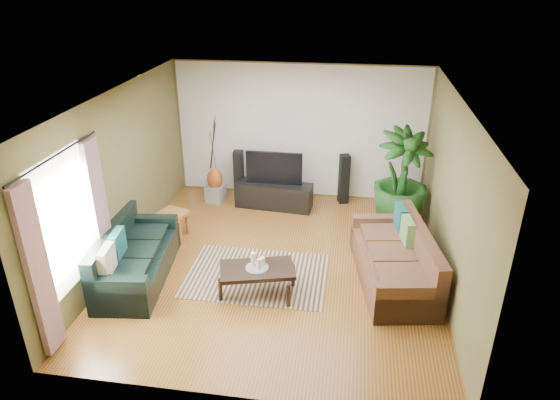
% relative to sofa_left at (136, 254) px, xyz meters
% --- Properties ---
extents(floor, '(5.50, 5.50, 0.00)m').
position_rel_sofa_left_xyz_m(floor, '(2.05, 0.69, -0.42)').
color(floor, '#975E27').
rests_on(floor, ground).
extents(ceiling, '(5.50, 5.50, 0.00)m').
position_rel_sofa_left_xyz_m(ceiling, '(2.05, 0.69, 2.28)').
color(ceiling, white).
rests_on(ceiling, ground).
extents(wall_back, '(5.00, 0.00, 5.00)m').
position_rel_sofa_left_xyz_m(wall_back, '(2.05, 3.44, 0.93)').
color(wall_back, olive).
rests_on(wall_back, ground).
extents(wall_front, '(5.00, 0.00, 5.00)m').
position_rel_sofa_left_xyz_m(wall_front, '(2.05, -2.06, 0.93)').
color(wall_front, olive).
rests_on(wall_front, ground).
extents(wall_left, '(0.00, 5.50, 5.50)m').
position_rel_sofa_left_xyz_m(wall_left, '(-0.45, 0.69, 0.92)').
color(wall_left, olive).
rests_on(wall_left, ground).
extents(wall_right, '(0.00, 5.50, 5.50)m').
position_rel_sofa_left_xyz_m(wall_right, '(4.55, 0.69, 0.92)').
color(wall_right, olive).
rests_on(wall_right, ground).
extents(backwall_panel, '(4.90, 0.00, 4.90)m').
position_rel_sofa_left_xyz_m(backwall_panel, '(2.05, 3.43, 0.93)').
color(backwall_panel, white).
rests_on(backwall_panel, ground).
extents(window_pane, '(0.00, 1.80, 1.80)m').
position_rel_sofa_left_xyz_m(window_pane, '(-0.43, -0.91, 0.97)').
color(window_pane, white).
rests_on(window_pane, ground).
extents(curtain_near, '(0.08, 0.35, 2.20)m').
position_rel_sofa_left_xyz_m(curtain_near, '(-0.38, -1.66, 0.72)').
color(curtain_near, gray).
rests_on(curtain_near, ground).
extents(curtain_far, '(0.08, 0.35, 2.20)m').
position_rel_sofa_left_xyz_m(curtain_far, '(-0.38, -0.16, 0.72)').
color(curtain_far, gray).
rests_on(curtain_far, ground).
extents(curtain_rod, '(0.03, 1.90, 0.03)m').
position_rel_sofa_left_xyz_m(curtain_rod, '(-0.38, -0.91, 1.87)').
color(curtain_rod, black).
rests_on(curtain_rod, ground).
extents(sofa_left, '(1.08, 2.06, 0.85)m').
position_rel_sofa_left_xyz_m(sofa_left, '(0.00, 0.00, 0.00)').
color(sofa_left, black).
rests_on(sofa_left, floor).
extents(sofa_right, '(1.29, 2.25, 0.85)m').
position_rel_sofa_left_xyz_m(sofa_right, '(3.82, 0.52, 0.00)').
color(sofa_right, brown).
rests_on(sofa_right, floor).
extents(area_rug, '(2.15, 1.52, 0.01)m').
position_rel_sofa_left_xyz_m(area_rug, '(1.77, 0.33, -0.42)').
color(area_rug, tan).
rests_on(area_rug, floor).
extents(coffee_table, '(1.17, 0.83, 0.43)m').
position_rel_sofa_left_xyz_m(coffee_table, '(1.87, -0.12, -0.21)').
color(coffee_table, black).
rests_on(coffee_table, floor).
extents(candle_tray, '(0.33, 0.33, 0.01)m').
position_rel_sofa_left_xyz_m(candle_tray, '(1.87, -0.12, 0.01)').
color(candle_tray, gray).
rests_on(candle_tray, coffee_table).
extents(candle_tall, '(0.07, 0.07, 0.21)m').
position_rel_sofa_left_xyz_m(candle_tall, '(1.81, -0.09, 0.13)').
color(candle_tall, beige).
rests_on(candle_tall, candle_tray).
extents(candle_mid, '(0.07, 0.07, 0.16)m').
position_rel_sofa_left_xyz_m(candle_mid, '(1.91, -0.16, 0.10)').
color(candle_mid, silver).
rests_on(candle_mid, candle_tray).
extents(candle_short, '(0.07, 0.07, 0.13)m').
position_rel_sofa_left_xyz_m(candle_short, '(1.94, -0.06, 0.09)').
color(candle_short, beige).
rests_on(candle_short, candle_tray).
extents(tv_stand, '(1.52, 0.58, 0.50)m').
position_rel_sofa_left_xyz_m(tv_stand, '(1.64, 2.76, -0.18)').
color(tv_stand, black).
rests_on(tv_stand, floor).
extents(television, '(1.09, 0.06, 0.65)m').
position_rel_sofa_left_xyz_m(television, '(1.64, 2.78, 0.39)').
color(television, black).
rests_on(television, tv_stand).
extents(speaker_left, '(0.19, 0.21, 1.02)m').
position_rel_sofa_left_xyz_m(speaker_left, '(0.87, 3.06, 0.09)').
color(speaker_left, black).
rests_on(speaker_left, floor).
extents(speaker_right, '(0.23, 0.25, 1.00)m').
position_rel_sofa_left_xyz_m(speaker_right, '(2.98, 3.19, 0.08)').
color(speaker_right, black).
rests_on(speaker_right, floor).
extents(potted_plant, '(1.34, 1.34, 1.78)m').
position_rel_sofa_left_xyz_m(potted_plant, '(4.01, 2.44, 0.47)').
color(potted_plant, '#1A4617').
rests_on(potted_plant, floor).
extents(plant_pot, '(0.33, 0.33, 0.26)m').
position_rel_sofa_left_xyz_m(plant_pot, '(4.01, 2.44, -0.30)').
color(plant_pot, black).
rests_on(plant_pot, floor).
extents(pedestal, '(0.39, 0.39, 0.33)m').
position_rel_sofa_left_xyz_m(pedestal, '(0.43, 2.84, -0.26)').
color(pedestal, '#969693').
rests_on(pedestal, floor).
extents(vase, '(0.31, 0.31, 0.43)m').
position_rel_sofa_left_xyz_m(vase, '(0.43, 2.84, 0.06)').
color(vase, '#99451B').
rests_on(vase, pedestal).
extents(side_table, '(0.60, 0.60, 0.50)m').
position_rel_sofa_left_xyz_m(side_table, '(0.10, 1.26, -0.18)').
color(side_table, '#996632').
rests_on(side_table, floor).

